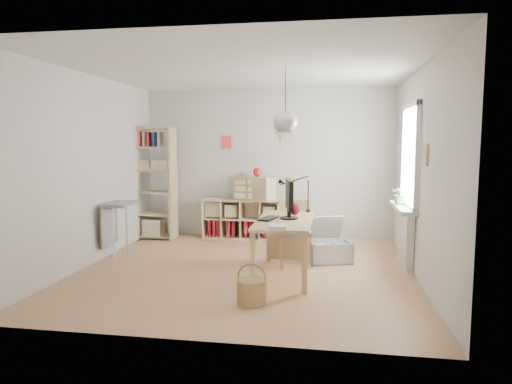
# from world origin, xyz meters

# --- Properties ---
(ground) EXTENTS (4.50, 4.50, 0.00)m
(ground) POSITION_xyz_m (0.00, 0.00, 0.00)
(ground) COLOR #A77853
(ground) RESTS_ON ground
(room_shell) EXTENTS (4.50, 4.50, 4.50)m
(room_shell) POSITION_xyz_m (0.55, -0.15, 2.00)
(room_shell) COLOR silver
(room_shell) RESTS_ON ground
(window_unit) EXTENTS (0.07, 1.16, 1.46)m
(window_unit) POSITION_xyz_m (2.23, 0.60, 1.55)
(window_unit) COLOR white
(window_unit) RESTS_ON ground
(radiator) EXTENTS (0.10, 0.80, 0.80)m
(radiator) POSITION_xyz_m (2.19, 0.60, 0.40)
(radiator) COLOR silver
(radiator) RESTS_ON ground
(windowsill) EXTENTS (0.22, 1.20, 0.06)m
(windowsill) POSITION_xyz_m (2.14, 0.60, 0.83)
(windowsill) COLOR white
(windowsill) RESTS_ON radiator
(desk) EXTENTS (0.70, 1.50, 0.75)m
(desk) POSITION_xyz_m (0.55, -0.15, 0.66)
(desk) COLOR tan
(desk) RESTS_ON ground
(cube_shelf) EXTENTS (1.40, 0.38, 0.72)m
(cube_shelf) POSITION_xyz_m (-0.47, 2.08, 0.30)
(cube_shelf) COLOR beige
(cube_shelf) RESTS_ON ground
(tall_bookshelf) EXTENTS (0.80, 0.38, 2.00)m
(tall_bookshelf) POSITION_xyz_m (-2.04, 1.80, 1.09)
(tall_bookshelf) COLOR tan
(tall_bookshelf) RESTS_ON ground
(side_table) EXTENTS (0.40, 0.55, 0.85)m
(side_table) POSITION_xyz_m (-2.04, 0.35, 0.67)
(side_table) COLOR gray
(side_table) RESTS_ON ground
(chair) EXTENTS (0.51, 0.51, 0.92)m
(chair) POSITION_xyz_m (0.64, 0.42, 0.52)
(chair) COLOR gray
(chair) RESTS_ON ground
(wicker_basket) EXTENTS (0.33, 0.32, 0.45)m
(wicker_basket) POSITION_xyz_m (0.30, -1.25, 0.15)
(wicker_basket) COLOR #A27A49
(wicker_basket) RESTS_ON ground
(storage_chest) EXTENTS (0.76, 0.81, 0.63)m
(storage_chest) POSITION_xyz_m (1.13, 0.70, 0.21)
(storage_chest) COLOR #AEAFAA
(storage_chest) RESTS_ON ground
(monitor) EXTENTS (0.24, 0.59, 0.52)m
(monitor) POSITION_xyz_m (0.60, -0.10, 1.04)
(monitor) COLOR black
(monitor) RESTS_ON desk
(keyboard) EXTENTS (0.24, 0.43, 0.02)m
(keyboard) POSITION_xyz_m (0.34, -0.17, 0.76)
(keyboard) COLOR black
(keyboard) RESTS_ON desk
(task_lamp) EXTENTS (0.46, 0.17, 0.49)m
(task_lamp) POSITION_xyz_m (0.60, 0.45, 1.08)
(task_lamp) COLOR black
(task_lamp) RESTS_ON desk
(yarn_ball) EXTENTS (0.16, 0.16, 0.16)m
(yarn_ball) POSITION_xyz_m (0.64, 0.25, 0.83)
(yarn_ball) COLOR #500A11
(yarn_ball) RESTS_ON desk
(paper_tray) EXTENTS (0.23, 0.28, 0.03)m
(paper_tray) POSITION_xyz_m (0.52, -0.68, 0.76)
(paper_tray) COLOR white
(paper_tray) RESTS_ON desk
(drawer_chest) EXTENTS (0.78, 0.59, 0.41)m
(drawer_chest) POSITION_xyz_m (-0.21, 2.04, 0.92)
(drawer_chest) COLOR beige
(drawer_chest) RESTS_ON cube_shelf
(red_vase) EXTENTS (0.14, 0.14, 0.16)m
(red_vase) POSITION_xyz_m (-0.16, 2.04, 1.21)
(red_vase) COLOR #990F0C
(red_vase) RESTS_ON drawer_chest
(potted_plant) EXTENTS (0.30, 0.27, 0.30)m
(potted_plant) POSITION_xyz_m (2.12, 0.73, 1.01)
(potted_plant) COLOR #2F6726
(potted_plant) RESTS_ON windowsill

